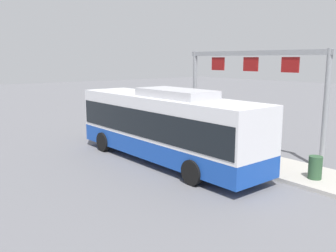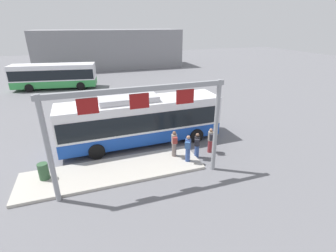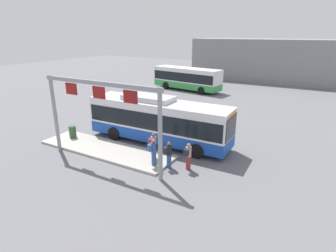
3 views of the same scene
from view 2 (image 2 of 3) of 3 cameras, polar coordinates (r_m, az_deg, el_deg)
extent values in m
plane|color=slate|center=(17.38, -5.97, -3.83)|extent=(120.00, 120.00, 0.00)
cube|color=#B2ADA3|center=(14.31, -12.48, -10.25)|extent=(10.00, 2.80, 0.16)
cube|color=#1947AD|center=(17.05, -6.08, -1.50)|extent=(10.82, 2.66, 0.85)
cube|color=silver|center=(16.53, -6.27, 2.85)|extent=(10.82, 2.66, 1.90)
cube|color=black|center=(16.60, -6.24, 2.20)|extent=(10.61, 2.70, 1.20)
cube|color=black|center=(18.51, 10.23, 4.50)|extent=(0.07, 2.13, 1.50)
cube|color=#B7B7BC|center=(16.02, -9.26, 6.29)|extent=(3.80, 1.81, 0.36)
cube|color=orange|center=(18.24, 10.23, 7.01)|extent=(0.15, 1.75, 0.28)
cylinder|color=black|center=(19.26, 3.44, 0.65)|extent=(1.00, 0.31, 1.00)
cylinder|color=black|center=(17.28, 6.59, -2.18)|extent=(1.00, 0.31, 1.00)
cylinder|color=black|center=(17.87, -16.98, -2.20)|extent=(1.00, 0.31, 1.00)
cylinder|color=black|center=(15.71, -16.31, -5.70)|extent=(1.00, 0.31, 1.00)
cube|color=green|center=(34.78, -24.79, 9.17)|extent=(10.29, 4.04, 0.85)
cube|color=white|center=(34.53, -25.17, 11.38)|extent=(10.29, 4.04, 1.90)
cube|color=black|center=(34.56, -25.11, 11.05)|extent=(10.10, 4.05, 1.20)
cylinder|color=black|center=(35.33, -19.19, 9.72)|extent=(1.03, 0.45, 1.00)
cylinder|color=black|center=(33.02, -19.74, 8.80)|extent=(1.03, 0.45, 1.00)
cylinder|color=black|center=(36.75, -28.57, 8.69)|extent=(1.03, 0.45, 1.00)
cylinder|color=black|center=(34.53, -29.69, 7.72)|extent=(1.03, 0.45, 1.00)
cylinder|color=#334C8C|center=(15.33, 6.72, -5.92)|extent=(0.38, 0.38, 0.85)
cylinder|color=black|center=(15.00, 6.85, -3.49)|extent=(0.47, 0.47, 0.60)
sphere|color=brown|center=(14.82, 6.92, -2.07)|extent=(0.22, 0.22, 0.22)
cube|color=#26262D|center=(14.75, 6.76, -3.82)|extent=(0.33, 0.30, 0.40)
cylinder|color=maroon|center=(16.09, 9.76, -4.65)|extent=(0.32, 0.32, 0.85)
cylinder|color=gray|center=(15.77, 9.93, -2.31)|extent=(0.39, 0.39, 0.60)
sphere|color=#9E755B|center=(15.60, 10.04, -0.95)|extent=(0.22, 0.22, 0.22)
cube|color=#26262D|center=(15.54, 10.26, -2.61)|extent=(0.31, 0.22, 0.40)
cylinder|color=slate|center=(15.10, 1.43, -5.54)|extent=(0.33, 0.33, 0.85)
cylinder|color=gray|center=(14.77, 1.46, -3.07)|extent=(0.40, 0.40, 0.60)
sphere|color=brown|center=(14.60, 1.47, -1.62)|extent=(0.22, 0.22, 0.22)
cube|color=maroon|center=(14.53, 1.64, -3.40)|extent=(0.31, 0.23, 0.40)
cylinder|color=#334C8C|center=(14.60, 4.64, -6.68)|extent=(0.39, 0.39, 0.85)
cylinder|color=#334C8C|center=(14.26, 4.73, -4.14)|extent=(0.47, 0.47, 0.60)
sphere|color=#9E755B|center=(14.08, 4.78, -2.65)|extent=(0.22, 0.22, 0.22)
cube|color=#335993|center=(14.02, 4.56, -4.50)|extent=(0.33, 0.30, 0.40)
cylinder|color=gray|center=(11.85, -26.10, -5.51)|extent=(0.24, 0.24, 5.20)
cylinder|color=gray|center=(13.34, 11.12, -0.37)|extent=(0.24, 0.24, 5.20)
cube|color=gray|center=(11.09, -6.85, 8.53)|extent=(8.62, 0.20, 0.24)
cube|color=maroon|center=(11.01, -18.29, 4.43)|extent=(0.90, 0.08, 0.70)
cube|color=maroon|center=(11.24, -6.72, 5.82)|extent=(0.90, 0.08, 0.70)
cube|color=maroon|center=(11.91, 4.01, 6.89)|extent=(0.90, 0.08, 0.70)
cube|color=gray|center=(48.80, -13.41, 17.10)|extent=(25.87, 8.00, 6.76)
cylinder|color=#2D5133|center=(14.55, -27.08, -9.40)|extent=(0.52, 0.52, 0.90)
camera|label=1|loc=(27.39, -40.88, 11.17)|focal=39.21mm
camera|label=3|loc=(13.48, 76.20, 5.84)|focal=29.29mm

